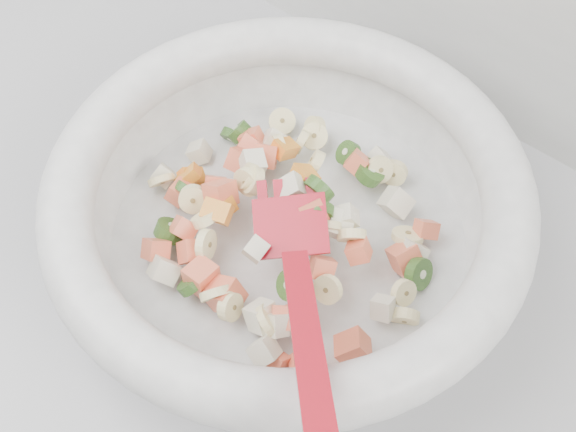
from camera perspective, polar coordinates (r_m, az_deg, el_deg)
The scene contains 1 object.
mixing_bowl at distance 0.60m, azimuth -0.01°, elevation 0.66°, with size 0.40×0.40×0.15m.
Camera 1 is at (0.23, 1.21, 1.45)m, focal length 45.00 mm.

